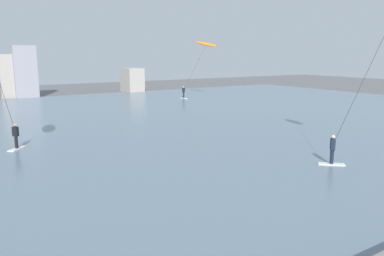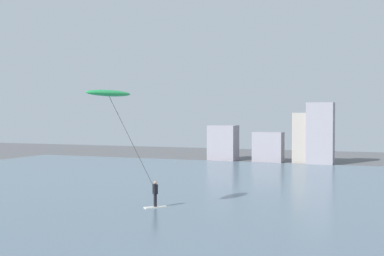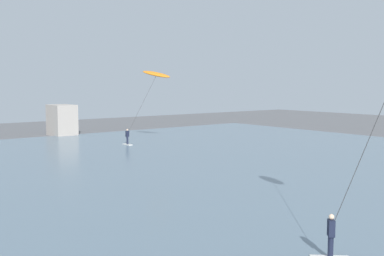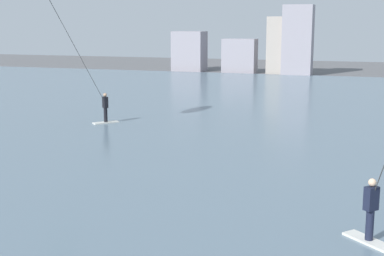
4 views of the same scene
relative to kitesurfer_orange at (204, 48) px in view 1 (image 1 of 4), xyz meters
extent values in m
cube|color=slate|center=(-17.53, -12.75, -6.81)|extent=(84.00, 52.00, 0.10)
cube|color=#A89E93|center=(-21.99, 14.49, -3.82)|extent=(4.24, 2.09, 6.08)
cube|color=gray|center=(-20.88, 13.98, -3.23)|extent=(3.04, 2.49, 7.27)
cube|color=#A89E93|center=(-4.59, 14.01, -4.93)|extent=(2.64, 3.94, 3.85)
cube|color=silver|center=(-13.05, -31.31, -6.73)|extent=(1.33, 1.26, 0.06)
cylinder|color=#191E33|center=(-13.05, -31.31, -6.31)|extent=(0.20, 0.20, 0.78)
cube|color=#191E33|center=(-13.05, -31.31, -5.62)|extent=(0.39, 0.40, 0.60)
sphere|color=beige|center=(-13.05, -31.31, -5.21)|extent=(0.20, 0.20, 0.20)
cylinder|color=#333333|center=(-12.02, -32.41, -1.48)|extent=(2.09, 2.22, 8.38)
cube|color=silver|center=(-26.92, -18.26, -6.73)|extent=(1.25, 1.35, 0.06)
cylinder|color=black|center=(-26.92, -18.26, -6.31)|extent=(0.20, 0.20, 0.78)
cube|color=black|center=(-26.92, -18.26, -5.62)|extent=(0.40, 0.39, 0.60)
sphere|color=tan|center=(-26.92, -18.26, -5.21)|extent=(0.20, 0.20, 0.20)
cylinder|color=#333333|center=(-27.63, -19.81, -2.81)|extent=(1.45, 3.13, 5.72)
cube|color=silver|center=(-3.04, 0.45, -6.73)|extent=(0.46, 1.41, 0.06)
cylinder|color=#191E33|center=(-3.04, 0.45, -6.31)|extent=(0.20, 0.20, 0.78)
cube|color=#191E33|center=(-3.04, 0.45, -5.62)|extent=(0.34, 0.22, 0.60)
sphere|color=beige|center=(-3.04, 0.45, -5.21)|extent=(0.20, 0.20, 0.20)
cylinder|color=#333333|center=(-1.37, 0.20, -2.61)|extent=(3.36, 0.52, 6.13)
ellipsoid|color=orange|center=(0.30, -0.04, 0.60)|extent=(2.50, 3.38, 1.19)
camera|label=1|loc=(-30.24, -44.00, -0.88)|focal=35.59mm
camera|label=2|loc=(-13.63, -46.20, -1.04)|focal=47.03mm
camera|label=3|loc=(-26.72, -40.65, -0.51)|focal=42.41mm
camera|label=4|loc=(-13.18, -45.22, -1.33)|focal=52.14mm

